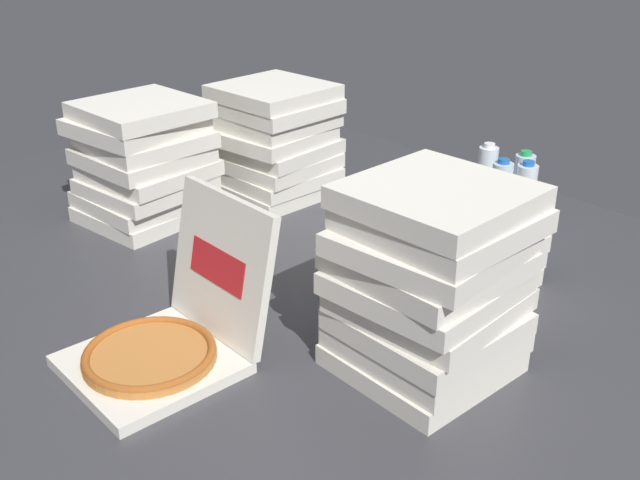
{
  "coord_description": "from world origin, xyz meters",
  "views": [
    {
      "loc": [
        1.37,
        -1.11,
        0.99
      ],
      "look_at": [
        0.02,
        0.1,
        0.14
      ],
      "focal_mm": 41.91,
      "sensor_mm": 36.0,
      "label": 1
    }
  ],
  "objects": [
    {
      "name": "water_bottle_3",
      "position": [
        0.16,
        0.85,
        0.11
      ],
      "size": [
        0.07,
        0.07,
        0.23
      ],
      "color": "white",
      "rests_on": "ground_plane"
    },
    {
      "name": "water_bottle_0",
      "position": [
        -0.03,
        0.91,
        0.11
      ],
      "size": [
        0.07,
        0.07,
        0.23
      ],
      "color": "white",
      "rests_on": "ground_plane"
    },
    {
      "name": "pizza_stack_right_mid",
      "position": [
        0.46,
        0.02,
        0.22
      ],
      "size": [
        0.38,
        0.39,
        0.44
      ],
      "color": "silver",
      "rests_on": "ground_plane"
    },
    {
      "name": "pizza_stack_center_far",
      "position": [
        0.26,
        0.39,
        0.1
      ],
      "size": [
        0.38,
        0.38,
        0.2
      ],
      "color": "silver",
      "rests_on": "ground_plane"
    },
    {
      "name": "pizza_stack_center_near",
      "position": [
        -0.71,
        -0.01,
        0.2
      ],
      "size": [
        0.41,
        0.41,
        0.39
      ],
      "color": "silver",
      "rests_on": "ground_plane"
    },
    {
      "name": "water_bottle_1",
      "position": [
        0.09,
        0.81,
        0.11
      ],
      "size": [
        0.07,
        0.07,
        0.23
      ],
      "color": "silver",
      "rests_on": "ground_plane"
    },
    {
      "name": "water_bottle_2",
      "position": [
        0.1,
        0.93,
        0.11
      ],
      "size": [
        0.07,
        0.07,
        0.23
      ],
      "color": "silver",
      "rests_on": "ground_plane"
    },
    {
      "name": "open_pizza_box",
      "position": [
        0.05,
        -0.39,
        0.08
      ],
      "size": [
        0.34,
        0.43,
        0.37
      ],
      "color": "silver",
      "rests_on": "ground_plane"
    },
    {
      "name": "ground_plane",
      "position": [
        0.0,
        0.0,
        -0.01
      ],
      "size": [
        3.2,
        2.4,
        0.02
      ],
      "primitive_type": "cube",
      "color": "#38383D"
    },
    {
      "name": "pizza_stack_left_near",
      "position": [
        -0.61,
        0.45,
        0.2
      ],
      "size": [
        0.39,
        0.41,
        0.39
      ],
      "color": "silver",
      "rests_on": "ground_plane"
    }
  ]
}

